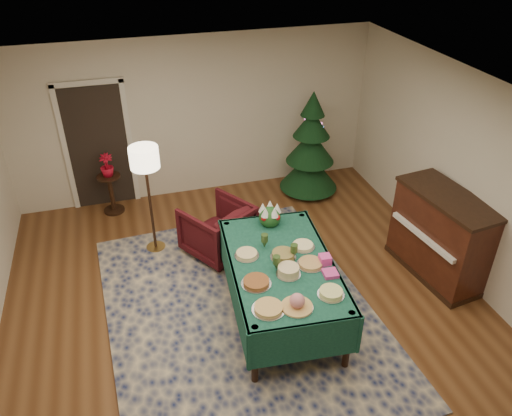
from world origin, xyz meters
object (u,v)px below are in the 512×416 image
object	(u,v)px
buffet_table	(281,273)
side_table	(112,194)
gift_box	(325,259)
christmas_tree	(310,149)
armchair	(217,227)
floor_lamp	(145,164)
piano	(441,236)
potted_plant	(107,170)

from	to	relation	value
buffet_table	side_table	world-z (taller)	buffet_table
gift_box	christmas_tree	distance (m)	3.11
armchair	floor_lamp	world-z (taller)	floor_lamp
piano	christmas_tree	bearing A→B (deg)	107.98
christmas_tree	potted_plant	bearing A→B (deg)	175.34
christmas_tree	piano	world-z (taller)	christmas_tree
side_table	potted_plant	world-z (taller)	potted_plant
armchair	floor_lamp	bearing A→B (deg)	-52.89
floor_lamp	christmas_tree	bearing A→B (deg)	18.91
christmas_tree	buffet_table	bearing A→B (deg)	-117.75
gift_box	side_table	distance (m)	4.03
buffet_table	floor_lamp	world-z (taller)	floor_lamp
gift_box	floor_lamp	bearing A→B (deg)	132.35
buffet_table	piano	xyz separation A→B (m)	(2.32, 0.19, -0.05)
buffet_table	gift_box	distance (m)	0.55
side_table	christmas_tree	world-z (taller)	christmas_tree
floor_lamp	gift_box	bearing A→B (deg)	-47.65
potted_plant	armchair	bearing A→B (deg)	-47.97
buffet_table	christmas_tree	xyz separation A→B (m)	(1.47, 2.80, 0.17)
side_table	floor_lamp	bearing A→B (deg)	-66.23
armchair	christmas_tree	xyz separation A→B (m)	(1.93, 1.31, 0.39)
buffet_table	gift_box	xyz separation A→B (m)	(0.48, -0.15, 0.22)
buffet_table	armchair	xyz separation A→B (m)	(-0.45, 1.49, -0.22)
armchair	buffet_table	bearing A→B (deg)	75.45
gift_box	armchair	distance (m)	1.94
side_table	christmas_tree	xyz separation A→B (m)	(3.35, -0.27, 0.50)
buffet_table	christmas_tree	bearing A→B (deg)	62.25
armchair	potted_plant	distance (m)	2.15
potted_plant	buffet_table	bearing A→B (deg)	-58.55
armchair	piano	bearing A→B (deg)	123.34
gift_box	potted_plant	size ratio (longest dim) A/B	0.35
gift_box	piano	distance (m)	1.89
side_table	potted_plant	distance (m)	0.45
buffet_table	armchair	distance (m)	1.58
gift_box	potted_plant	world-z (taller)	gift_box
gift_box	armchair	world-z (taller)	gift_box
floor_lamp	potted_plant	size ratio (longest dim) A/B	4.41
christmas_tree	piano	xyz separation A→B (m)	(0.85, -2.61, -0.22)
side_table	piano	bearing A→B (deg)	-34.48
buffet_table	floor_lamp	size ratio (longest dim) A/B	1.33
potted_plant	piano	size ratio (longest dim) A/B	0.25
floor_lamp	side_table	world-z (taller)	floor_lamp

